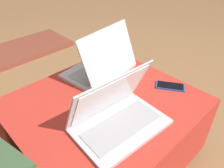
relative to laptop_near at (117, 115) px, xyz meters
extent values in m
plane|color=olive|center=(0.06, 0.14, -0.44)|extent=(14.00, 14.00, 0.00)
cube|color=maroon|center=(0.06, 0.14, -0.41)|extent=(0.77, 0.70, 0.05)
cube|color=#B22D23|center=(0.06, 0.14, -0.22)|extent=(0.80, 0.73, 0.34)
cube|color=#B7B7BC|center=(0.00, -0.02, -0.04)|extent=(0.38, 0.26, 0.02)
cube|color=#9E9EA3|center=(0.00, -0.03, -0.03)|extent=(0.32, 0.15, 0.00)
cube|color=#B7B7BC|center=(0.00, 0.05, 0.08)|extent=(0.37, 0.13, 0.22)
cube|color=white|center=(0.00, 0.04, 0.07)|extent=(0.33, 0.11, 0.19)
cube|color=silver|center=(0.21, 0.35, -0.04)|extent=(0.39, 0.30, 0.02)
cube|color=#9E9EA3|center=(0.21, 0.36, -0.03)|extent=(0.33, 0.18, 0.00)
cube|color=silver|center=(0.22, 0.27, 0.09)|extent=(0.37, 0.14, 0.24)
cube|color=black|center=(0.22, 0.28, 0.08)|extent=(0.33, 0.13, 0.21)
cube|color=#1E4C9E|center=(0.37, 0.00, -0.05)|extent=(0.13, 0.15, 0.01)
cube|color=black|center=(0.37, 0.00, -0.04)|extent=(0.12, 0.14, 0.00)
camera|label=1|loc=(-0.45, -0.44, 0.60)|focal=35.00mm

